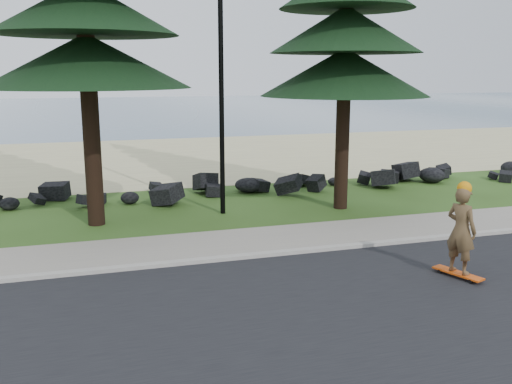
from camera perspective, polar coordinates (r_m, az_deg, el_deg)
ground at (r=13.41m, az=-0.07°, el=-5.32°), size 160.00×160.00×0.00m
road at (r=9.48m, az=8.10°, el=-12.97°), size 160.00×7.00×0.02m
kerb at (r=12.58m, az=1.14°, el=-6.27°), size 160.00×0.20×0.10m
sidewalk at (r=13.58m, az=-0.31°, el=-4.92°), size 160.00×2.00×0.08m
beach_sand at (r=27.30m, az=-8.99°, el=3.45°), size 160.00×15.00×0.01m
ocean at (r=63.48m, az=-13.75°, el=8.05°), size 160.00×58.00×0.01m
seawall_boulders at (r=18.67m, az=-5.08°, el=-0.40°), size 60.00×2.40×1.10m
lamp_post at (r=15.89m, az=-3.52°, el=12.49°), size 0.25×0.14×8.14m
skateboarder at (r=11.74m, az=19.83°, el=-3.66°), size 0.60×1.06×1.92m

